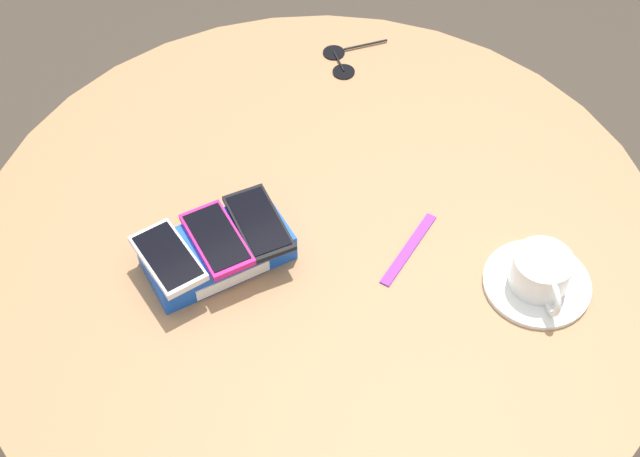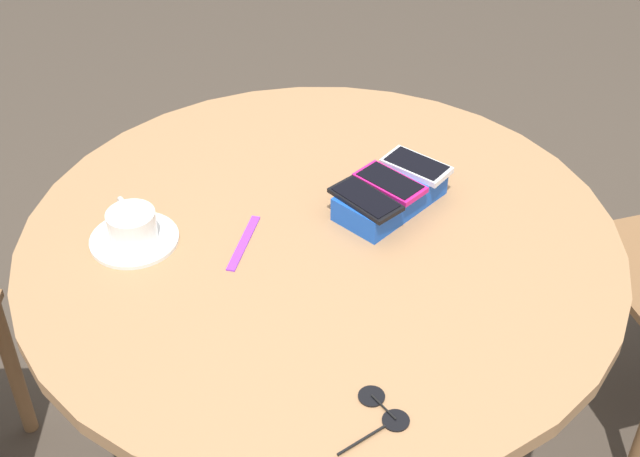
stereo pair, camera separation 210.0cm
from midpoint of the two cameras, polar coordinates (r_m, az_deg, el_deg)
name	(u,v)px [view 2 (the right image)]	position (r m, az deg, el deg)	size (l,w,h in m)	color
round_table	(320,277)	(1.19, 8.47, -40.33)	(1.10, 1.10, 0.77)	#2D2D2D
phone_box	(390,196)	(1.11, 16.64, -33.43)	(0.22, 0.12, 0.05)	blue
phone_white	(416,166)	(1.12, 19.20, -29.82)	(0.07, 0.13, 0.01)	silver
phone_magenta	(390,183)	(1.08, 16.85, -32.91)	(0.08, 0.14, 0.01)	#D11975
phone_black	(366,199)	(1.06, 14.56, -35.82)	(0.08, 0.14, 0.01)	black
saucer	(134,239)	(1.09, -13.96, -39.40)	(0.16, 0.16, 0.01)	white
coffee_cup	(131,224)	(1.06, -14.36, -38.86)	(0.09, 0.12, 0.06)	white
lanyard_strap	(244,243)	(1.08, -0.38, -40.59)	(0.16, 0.02, 0.00)	purple
sunglasses	(381,412)	(1.10, 23.50, -59.39)	(0.14, 0.10, 0.01)	black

